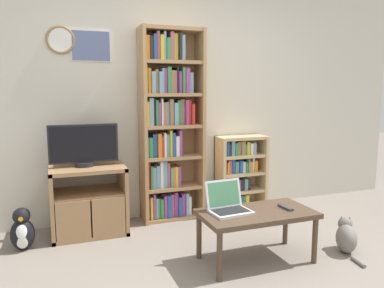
{
  "coord_description": "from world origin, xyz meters",
  "views": [
    {
      "loc": [
        -1.24,
        -2.09,
        1.4
      ],
      "look_at": [
        -0.09,
        1.03,
        0.92
      ],
      "focal_mm": 35.0,
      "sensor_mm": 36.0,
      "label": 1
    }
  ],
  "objects_px": {
    "laptop": "(228,204)",
    "cat": "(346,236)",
    "bookshelf_tall": "(168,126)",
    "remote_near_laptop": "(286,207)",
    "bookshelf_short": "(238,173)",
    "tv_stand": "(89,200)",
    "penguin_figurine": "(22,231)",
    "coffee_table": "(257,217)",
    "television": "(84,145)"
  },
  "relations": [
    {
      "from": "laptop",
      "to": "cat",
      "type": "xyz_separation_m",
      "value": [
        1.06,
        -0.19,
        -0.35
      ]
    },
    {
      "from": "bookshelf_tall",
      "to": "remote_near_laptop",
      "type": "height_order",
      "value": "bookshelf_tall"
    },
    {
      "from": "bookshelf_short",
      "to": "laptop",
      "type": "relative_size",
      "value": 2.56
    },
    {
      "from": "tv_stand",
      "to": "bookshelf_short",
      "type": "distance_m",
      "value": 1.73
    },
    {
      "from": "remote_near_laptop",
      "to": "penguin_figurine",
      "type": "bearing_deg",
      "value": -26.74
    },
    {
      "from": "bookshelf_short",
      "to": "laptop",
      "type": "xyz_separation_m",
      "value": [
        -0.71,
        -1.18,
        0.04
      ]
    },
    {
      "from": "bookshelf_tall",
      "to": "coffee_table",
      "type": "height_order",
      "value": "bookshelf_tall"
    },
    {
      "from": "television",
      "to": "remote_near_laptop",
      "type": "bearing_deg",
      "value": -37.2
    },
    {
      "from": "laptop",
      "to": "penguin_figurine",
      "type": "height_order",
      "value": "laptop"
    },
    {
      "from": "tv_stand",
      "to": "laptop",
      "type": "height_order",
      "value": "same"
    },
    {
      "from": "penguin_figurine",
      "to": "remote_near_laptop",
      "type": "bearing_deg",
      "value": -23.81
    },
    {
      "from": "bookshelf_short",
      "to": "tv_stand",
      "type": "bearing_deg",
      "value": -174.68
    },
    {
      "from": "bookshelf_short",
      "to": "penguin_figurine",
      "type": "distance_m",
      "value": 2.35
    },
    {
      "from": "remote_near_laptop",
      "to": "bookshelf_tall",
      "type": "bearing_deg",
      "value": -66.63
    },
    {
      "from": "cat",
      "to": "bookshelf_tall",
      "type": "bearing_deg",
      "value": 162.71
    },
    {
      "from": "television",
      "to": "bookshelf_short",
      "type": "distance_m",
      "value": 1.8
    },
    {
      "from": "bookshelf_short",
      "to": "remote_near_laptop",
      "type": "height_order",
      "value": "bookshelf_short"
    },
    {
      "from": "remote_near_laptop",
      "to": "bookshelf_short",
      "type": "bearing_deg",
      "value": -102.93
    },
    {
      "from": "television",
      "to": "cat",
      "type": "distance_m",
      "value": 2.54
    },
    {
      "from": "coffee_table",
      "to": "bookshelf_short",
      "type": "bearing_deg",
      "value": 68.89
    },
    {
      "from": "bookshelf_short",
      "to": "remote_near_laptop",
      "type": "relative_size",
      "value": 5.37
    },
    {
      "from": "laptop",
      "to": "cat",
      "type": "height_order",
      "value": "laptop"
    },
    {
      "from": "bookshelf_tall",
      "to": "remote_near_laptop",
      "type": "xyz_separation_m",
      "value": [
        0.63,
        -1.27,
        -0.59
      ]
    },
    {
      "from": "remote_near_laptop",
      "to": "cat",
      "type": "distance_m",
      "value": 0.65
    },
    {
      "from": "coffee_table",
      "to": "laptop",
      "type": "bearing_deg",
      "value": 160.56
    },
    {
      "from": "remote_near_laptop",
      "to": "cat",
      "type": "height_order",
      "value": "remote_near_laptop"
    },
    {
      "from": "bookshelf_tall",
      "to": "laptop",
      "type": "distance_m",
      "value": 1.3
    },
    {
      "from": "bookshelf_short",
      "to": "penguin_figurine",
      "type": "relative_size",
      "value": 2.29
    },
    {
      "from": "bookshelf_tall",
      "to": "laptop",
      "type": "bearing_deg",
      "value": -83.07
    },
    {
      "from": "tv_stand",
      "to": "bookshelf_short",
      "type": "relative_size",
      "value": 0.81
    },
    {
      "from": "tv_stand",
      "to": "penguin_figurine",
      "type": "relative_size",
      "value": 1.86
    },
    {
      "from": "bookshelf_short",
      "to": "cat",
      "type": "relative_size",
      "value": 1.86
    },
    {
      "from": "penguin_figurine",
      "to": "television",
      "type": "bearing_deg",
      "value": 22.27
    },
    {
      "from": "bookshelf_tall",
      "to": "bookshelf_short",
      "type": "relative_size",
      "value": 2.34
    },
    {
      "from": "bookshelf_tall",
      "to": "laptop",
      "type": "height_order",
      "value": "bookshelf_tall"
    },
    {
      "from": "television",
      "to": "laptop",
      "type": "height_order",
      "value": "television"
    },
    {
      "from": "laptop",
      "to": "bookshelf_tall",
      "type": "bearing_deg",
      "value": 92.37
    },
    {
      "from": "tv_stand",
      "to": "penguin_figurine",
      "type": "xyz_separation_m",
      "value": [
        -0.59,
        -0.2,
        -0.16
      ]
    },
    {
      "from": "coffee_table",
      "to": "tv_stand",
      "type": "bearing_deg",
      "value": 138.1
    },
    {
      "from": "laptop",
      "to": "remote_near_laptop",
      "type": "relative_size",
      "value": 2.1
    },
    {
      "from": "coffee_table",
      "to": "remote_near_laptop",
      "type": "bearing_deg",
      "value": -4.29
    },
    {
      "from": "television",
      "to": "remote_near_laptop",
      "type": "xyz_separation_m",
      "value": [
        1.52,
        -1.15,
        -0.44
      ]
    },
    {
      "from": "remote_near_laptop",
      "to": "tv_stand",
      "type": "bearing_deg",
      "value": -39.91
    },
    {
      "from": "tv_stand",
      "to": "laptop",
      "type": "bearing_deg",
      "value": -45.52
    },
    {
      "from": "bookshelf_tall",
      "to": "coffee_table",
      "type": "bearing_deg",
      "value": -73.67
    },
    {
      "from": "bookshelf_tall",
      "to": "cat",
      "type": "bearing_deg",
      "value": -48.77
    },
    {
      "from": "bookshelf_tall",
      "to": "penguin_figurine",
      "type": "bearing_deg",
      "value": -166.34
    },
    {
      "from": "bookshelf_tall",
      "to": "penguin_figurine",
      "type": "height_order",
      "value": "bookshelf_tall"
    },
    {
      "from": "remote_near_laptop",
      "to": "television",
      "type": "bearing_deg",
      "value": -40.13
    },
    {
      "from": "bookshelf_short",
      "to": "penguin_figurine",
      "type": "xyz_separation_m",
      "value": [
        -2.31,
        -0.36,
        -0.27
      ]
    }
  ]
}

